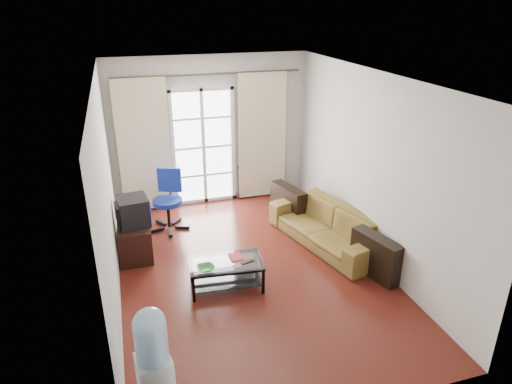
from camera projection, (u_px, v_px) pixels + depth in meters
floor at (251, 269)px, 6.52m from camera, size 5.20×5.20×0.00m
ceiling at (249, 77)px, 5.46m from camera, size 5.20×5.20×0.00m
wall_back at (210, 131)px, 8.28m from camera, size 3.60×0.02×2.70m
wall_front at (339, 295)px, 3.70m from camera, size 3.60×0.02×2.70m
wall_left at (107, 198)px, 5.51m from camera, size 0.02×5.20×2.70m
wall_right at (372, 168)px, 6.47m from camera, size 0.02×5.20×2.70m
french_door at (203, 147)px, 8.30m from camera, size 1.16×0.06×2.15m
curtain_rod at (209, 74)px, 7.79m from camera, size 3.30×0.04×0.04m
curtain_left at (144, 147)px, 7.91m from camera, size 0.90×0.07×2.35m
curtain_right at (262, 137)px, 8.49m from camera, size 0.90×0.07×2.35m
radiator at (254, 180)px, 8.81m from camera, size 0.64×0.12×0.64m
sofa at (327, 226)px, 7.10m from camera, size 2.46×1.83×0.60m
coffee_table at (226, 271)px, 6.03m from camera, size 1.01×0.64×0.39m
bowl at (206, 268)px, 5.78m from camera, size 0.27×0.27×0.05m
book at (230, 258)px, 6.04m from camera, size 0.20×0.24×0.02m
remote at (248, 262)px, 5.96m from camera, size 0.19×0.10×0.02m
tv_stand at (135, 240)px, 6.76m from camera, size 0.50×0.73×0.52m
crt_tv at (132, 211)px, 6.60m from camera, size 0.50×0.50×0.42m
task_chair at (169, 212)px, 7.60m from camera, size 0.88×0.88×1.00m
water_cooler at (155, 374)px, 3.77m from camera, size 0.32×0.31×1.35m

